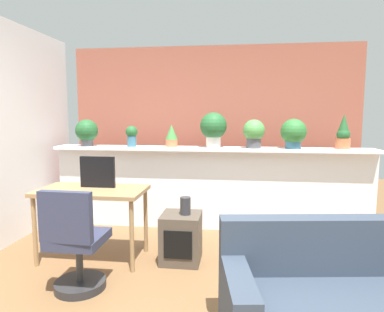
{
  "coord_description": "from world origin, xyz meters",
  "views": [
    {
      "loc": [
        0.33,
        -2.38,
        1.51
      ],
      "look_at": [
        -0.11,
        1.04,
        1.09
      ],
      "focal_mm": 31.47,
      "sensor_mm": 36.0,
      "label": 1
    }
  ],
  "objects_px": {
    "potted_plant_1": "(132,135)",
    "office_chair": "(75,248)",
    "potted_plant_5": "(293,133)",
    "potted_plant_6": "(343,134)",
    "side_cube_shelf": "(181,238)",
    "tv_monitor": "(98,172)",
    "couch": "(344,307)",
    "desk": "(92,197)",
    "potted_plant_3": "(213,128)",
    "potted_plant_4": "(254,132)",
    "potted_plant_2": "(172,136)",
    "vase_on_shelf": "(185,206)",
    "potted_plant_0": "(87,132)"
  },
  "relations": [
    {
      "from": "potted_plant_1",
      "to": "office_chair",
      "type": "height_order",
      "value": "potted_plant_1"
    },
    {
      "from": "potted_plant_5",
      "to": "potted_plant_6",
      "type": "distance_m",
      "value": 0.61
    },
    {
      "from": "potted_plant_1",
      "to": "potted_plant_6",
      "type": "relative_size",
      "value": 0.64
    },
    {
      "from": "side_cube_shelf",
      "to": "tv_monitor",
      "type": "bearing_deg",
      "value": 178.05
    },
    {
      "from": "side_cube_shelf",
      "to": "couch",
      "type": "relative_size",
      "value": 0.3
    },
    {
      "from": "potted_plant_6",
      "to": "desk",
      "type": "height_order",
      "value": "potted_plant_6"
    },
    {
      "from": "potted_plant_5",
      "to": "potted_plant_3",
      "type": "bearing_deg",
      "value": 177.92
    },
    {
      "from": "potted_plant_4",
      "to": "potted_plant_2",
      "type": "bearing_deg",
      "value": 176.73
    },
    {
      "from": "potted_plant_1",
      "to": "potted_plant_3",
      "type": "xyz_separation_m",
      "value": [
        1.08,
        0.04,
        0.1
      ]
    },
    {
      "from": "vase_on_shelf",
      "to": "potted_plant_1",
      "type": "bearing_deg",
      "value": 130.97
    },
    {
      "from": "potted_plant_5",
      "to": "potted_plant_4",
      "type": "bearing_deg",
      "value": -179.62
    },
    {
      "from": "tv_monitor",
      "to": "vase_on_shelf",
      "type": "distance_m",
      "value": 0.99
    },
    {
      "from": "potted_plant_2",
      "to": "tv_monitor",
      "type": "relative_size",
      "value": 0.79
    },
    {
      "from": "potted_plant_1",
      "to": "office_chair",
      "type": "xyz_separation_m",
      "value": [
        0.03,
        -1.72,
        -0.86
      ]
    },
    {
      "from": "potted_plant_0",
      "to": "vase_on_shelf",
      "type": "relative_size",
      "value": 2.02
    },
    {
      "from": "potted_plant_2",
      "to": "potted_plant_6",
      "type": "height_order",
      "value": "potted_plant_6"
    },
    {
      "from": "potted_plant_0",
      "to": "office_chair",
      "type": "distance_m",
      "value": 2.06
    },
    {
      "from": "tv_monitor",
      "to": "potted_plant_5",
      "type": "bearing_deg",
      "value": 24.46
    },
    {
      "from": "potted_plant_0",
      "to": "desk",
      "type": "distance_m",
      "value": 1.34
    },
    {
      "from": "vase_on_shelf",
      "to": "couch",
      "type": "bearing_deg",
      "value": -44.07
    },
    {
      "from": "desk",
      "to": "office_chair",
      "type": "distance_m",
      "value": 0.74
    },
    {
      "from": "potted_plant_0",
      "to": "couch",
      "type": "bearing_deg",
      "value": -38.88
    },
    {
      "from": "potted_plant_0",
      "to": "desk",
      "type": "relative_size",
      "value": 0.33
    },
    {
      "from": "potted_plant_0",
      "to": "potted_plant_5",
      "type": "xyz_separation_m",
      "value": [
        2.71,
        -0.01,
        0.0
      ]
    },
    {
      "from": "potted_plant_5",
      "to": "potted_plant_6",
      "type": "bearing_deg",
      "value": 4.27
    },
    {
      "from": "potted_plant_3",
      "to": "potted_plant_0",
      "type": "bearing_deg",
      "value": -179.03
    },
    {
      "from": "desk",
      "to": "side_cube_shelf",
      "type": "distance_m",
      "value": 1.02
    },
    {
      "from": "potted_plant_5",
      "to": "couch",
      "type": "height_order",
      "value": "potted_plant_5"
    },
    {
      "from": "potted_plant_2",
      "to": "vase_on_shelf",
      "type": "relative_size",
      "value": 1.64
    },
    {
      "from": "desk",
      "to": "couch",
      "type": "height_order",
      "value": "couch"
    },
    {
      "from": "potted_plant_2",
      "to": "tv_monitor",
      "type": "bearing_deg",
      "value": -119.91
    },
    {
      "from": "office_chair",
      "to": "potted_plant_1",
      "type": "bearing_deg",
      "value": 91.12
    },
    {
      "from": "potted_plant_1",
      "to": "desk",
      "type": "xyz_separation_m",
      "value": [
        -0.11,
        -1.05,
        -0.58
      ]
    },
    {
      "from": "vase_on_shelf",
      "to": "couch",
      "type": "relative_size",
      "value": 0.11
    },
    {
      "from": "potted_plant_3",
      "to": "potted_plant_5",
      "type": "height_order",
      "value": "potted_plant_3"
    },
    {
      "from": "potted_plant_1",
      "to": "office_chair",
      "type": "bearing_deg",
      "value": -88.88
    },
    {
      "from": "side_cube_shelf",
      "to": "potted_plant_3",
      "type": "bearing_deg",
      "value": 76.19
    },
    {
      "from": "potted_plant_2",
      "to": "potted_plant_4",
      "type": "height_order",
      "value": "potted_plant_4"
    },
    {
      "from": "tv_monitor",
      "to": "potted_plant_6",
      "type": "bearing_deg",
      "value": 20.36
    },
    {
      "from": "potted_plant_2",
      "to": "tv_monitor",
      "type": "height_order",
      "value": "potted_plant_2"
    },
    {
      "from": "potted_plant_3",
      "to": "potted_plant_5",
      "type": "xyz_separation_m",
      "value": [
        1.0,
        -0.04,
        -0.06
      ]
    },
    {
      "from": "potted_plant_5",
      "to": "couch",
      "type": "xyz_separation_m",
      "value": [
        -0.0,
        -2.17,
        -1.01
      ]
    },
    {
      "from": "potted_plant_6",
      "to": "tv_monitor",
      "type": "xyz_separation_m",
      "value": [
        -2.75,
        -1.02,
        -0.37
      ]
    },
    {
      "from": "potted_plant_0",
      "to": "potted_plant_2",
      "type": "xyz_separation_m",
      "value": [
        1.15,
        0.05,
        -0.05
      ]
    },
    {
      "from": "potted_plant_3",
      "to": "potted_plant_2",
      "type": "bearing_deg",
      "value": 177.77
    },
    {
      "from": "potted_plant_2",
      "to": "potted_plant_5",
      "type": "relative_size",
      "value": 0.79
    },
    {
      "from": "potted_plant_2",
      "to": "desk",
      "type": "distance_m",
      "value": 1.4
    },
    {
      "from": "potted_plant_4",
      "to": "desk",
      "type": "distance_m",
      "value": 2.09
    },
    {
      "from": "potted_plant_4",
      "to": "potted_plant_6",
      "type": "xyz_separation_m",
      "value": [
        1.09,
        0.05,
        -0.01
      ]
    },
    {
      "from": "potted_plant_4",
      "to": "vase_on_shelf",
      "type": "xyz_separation_m",
      "value": [
        -0.72,
        -1.0,
        -0.7
      ]
    }
  ]
}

